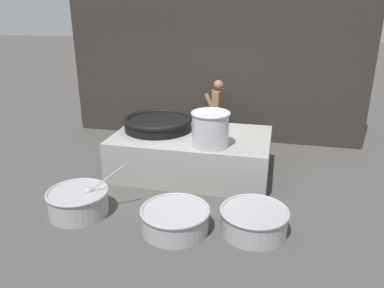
% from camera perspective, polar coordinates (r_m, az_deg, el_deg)
% --- Properties ---
extents(ground_plane, '(60.00, 60.00, 0.00)m').
position_cam_1_polar(ground_plane, '(7.23, 0.00, -4.25)').
color(ground_plane, '#474442').
extents(back_wall, '(6.83, 0.24, 3.88)m').
position_cam_1_polar(back_wall, '(8.74, 3.31, 13.30)').
color(back_wall, '#2D2826').
rests_on(back_wall, ground_plane).
extents(hearth_platform, '(2.87, 1.76, 0.76)m').
position_cam_1_polar(hearth_platform, '(7.08, 0.00, -1.44)').
color(hearth_platform, gray).
rests_on(hearth_platform, ground_plane).
extents(giant_wok_near, '(1.32, 1.32, 0.25)m').
position_cam_1_polar(giant_wok_near, '(7.21, -5.21, 3.23)').
color(giant_wok_near, black).
rests_on(giant_wok_near, hearth_platform).
extents(stock_pot, '(0.66, 0.66, 0.60)m').
position_cam_1_polar(stock_pot, '(6.28, 2.84, 2.37)').
color(stock_pot, '#B7B7BC').
rests_on(stock_pot, hearth_platform).
extents(cook, '(0.38, 0.58, 1.53)m').
position_cam_1_polar(cook, '(8.22, 3.90, 4.91)').
color(cook, brown).
rests_on(cook, ground_plane).
extents(prep_bowl_vegetables, '(1.16, 0.93, 0.77)m').
position_cam_1_polar(prep_bowl_vegetables, '(6.02, -16.92, -8.29)').
color(prep_bowl_vegetables, '#9E9EA3').
rests_on(prep_bowl_vegetables, ground_plane).
extents(prep_bowl_meat, '(0.97, 0.97, 0.36)m').
position_cam_1_polar(prep_bowl_meat, '(5.41, 9.43, -11.30)').
color(prep_bowl_meat, '#9E9EA3').
rests_on(prep_bowl_meat, ground_plane).
extents(prep_bowl_extra, '(1.00, 1.00, 0.34)m').
position_cam_1_polar(prep_bowl_extra, '(5.39, -2.57, -11.22)').
color(prep_bowl_extra, '#9E9EA3').
rests_on(prep_bowl_extra, ground_plane).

